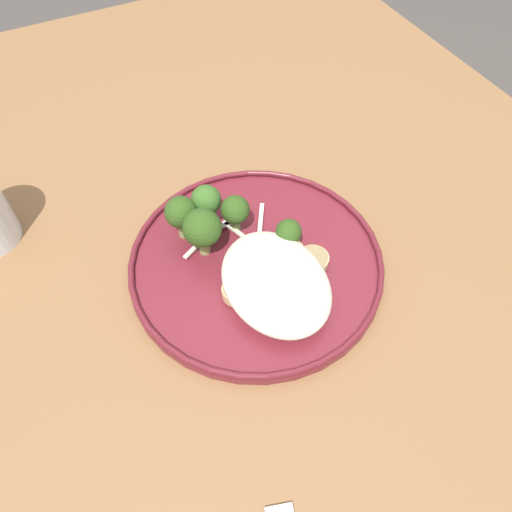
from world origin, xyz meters
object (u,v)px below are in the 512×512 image
broccoli_floret_center_pile (235,211)px  broccoli_floret_rear_charred (206,201)px  broccoli_floret_left_leaning (181,213)px  seared_scallop_large_seared (273,286)px  seared_scallop_right_edge (289,270)px  seared_scallop_tiny_bay (315,263)px  seared_scallop_left_edge (290,253)px  seared_scallop_tilted_round (235,289)px  broccoli_floret_split_head (202,229)px  seared_scallop_front_small (259,259)px  dinner_plate (256,262)px  seared_scallop_on_noodles (269,312)px  broccoli_floret_tall_stalk (289,233)px

broccoli_floret_center_pile → broccoli_floret_rear_charred: size_ratio=0.92×
broccoli_floret_left_leaning → broccoli_floret_center_pile: 0.06m
seared_scallop_large_seared → broccoli_floret_rear_charred: 0.13m
seared_scallop_right_edge → seared_scallop_tiny_bay: (-0.00, -0.03, -0.00)m
seared_scallop_left_edge → seared_scallop_tilted_round: 0.08m
broccoli_floret_split_head → broccoli_floret_center_pile: (0.01, -0.05, -0.01)m
seared_scallop_front_small → seared_scallop_left_edge: 0.04m
dinner_plate → seared_scallop_tiny_bay: 0.07m
seared_scallop_front_small → seared_scallop_tiny_bay: size_ratio=0.82×
seared_scallop_tiny_bay → broccoli_floret_left_leaning: broccoli_floret_left_leaning is taller
broccoli_floret_center_pile → seared_scallop_large_seared: bearing=179.2°
broccoli_floret_split_head → broccoli_floret_center_pile: bearing=-73.1°
seared_scallop_on_noodles → broccoli_floret_split_head: (0.11, 0.02, 0.03)m
seared_scallop_on_noodles → seared_scallop_tilted_round: 0.05m
seared_scallop_tilted_round → broccoli_floret_tall_stalk: 0.09m
seared_scallop_left_edge → broccoli_floret_rear_charred: bearing=32.6°
seared_scallop_right_edge → seared_scallop_left_edge: size_ratio=1.05×
dinner_plate → seared_scallop_tiny_bay: size_ratio=8.13×
seared_scallop_large_seared → seared_scallop_left_edge: same height
broccoli_floret_tall_stalk → seared_scallop_on_noodles: bearing=139.3°
seared_scallop_on_noodles → broccoli_floret_split_head: bearing=12.6°
seared_scallop_large_seared → seared_scallop_tilted_round: 0.04m
seared_scallop_left_edge → broccoli_floret_center_pile: bearing=28.0°
seared_scallop_front_small → broccoli_floret_tall_stalk: (0.01, -0.04, 0.01)m
seared_scallop_tilted_round → broccoli_floret_split_head: broccoli_floret_split_head is taller
broccoli_floret_left_leaning → broccoli_floret_center_pile: (-0.02, -0.06, -0.00)m
broccoli_floret_split_head → dinner_plate: bearing=-130.6°
seared_scallop_tilted_round → broccoli_floret_rear_charred: broccoli_floret_rear_charred is taller
seared_scallop_tiny_bay → broccoli_floret_tall_stalk: (0.04, 0.01, 0.01)m
seared_scallop_left_edge → broccoli_floret_center_pile: size_ratio=0.60×
seared_scallop_front_small → seared_scallop_tiny_bay: 0.06m
dinner_plate → broccoli_floret_tall_stalk: 0.05m
seared_scallop_front_small → seared_scallop_large_seared: bearing=176.1°
seared_scallop_front_small → seared_scallop_on_noodles: bearing=161.5°
dinner_plate → broccoli_floret_split_head: size_ratio=4.54×
seared_scallop_tiny_bay → seared_scallop_right_edge: bearing=84.7°
broccoli_floret_tall_stalk → seared_scallop_right_edge: bearing=152.2°
broccoli_floret_left_leaning → broccoli_floret_tall_stalk: broccoli_floret_left_leaning is taller
seared_scallop_left_edge → broccoli_floret_split_head: bearing=56.3°
seared_scallop_right_edge → seared_scallop_tiny_bay: 0.03m
seared_scallop_front_small → seared_scallop_tilted_round: size_ratio=0.91×
seared_scallop_tilted_round → seared_scallop_large_seared: bearing=-111.2°
seared_scallop_tiny_bay → seared_scallop_on_noodles: (-0.03, 0.08, -0.00)m
seared_scallop_large_seared → broccoli_floret_left_leaning: bearing=25.1°
seared_scallop_right_edge → broccoli_floret_center_pile: bearing=14.6°
seared_scallop_left_edge → seared_scallop_front_small: bearing=76.2°
seared_scallop_on_noodles → broccoli_floret_center_pile: size_ratio=0.46×
seared_scallop_large_seared → broccoli_floret_left_leaning: broccoli_floret_left_leaning is taller
seared_scallop_right_edge → broccoli_floret_rear_charred: 0.13m
dinner_plate → broccoli_floret_left_leaning: broccoli_floret_left_leaning is taller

